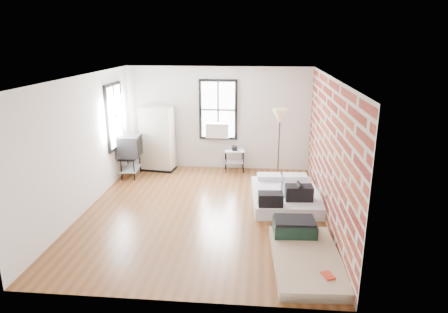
# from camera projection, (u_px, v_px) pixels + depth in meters

# --- Properties ---
(ground) EXTENTS (6.00, 6.00, 0.00)m
(ground) POSITION_uv_depth(u_px,v_px,m) (204.00, 211.00, 8.43)
(ground) COLOR #5B3518
(ground) RESTS_ON ground
(room_shell) EXTENTS (5.02, 6.02, 2.80)m
(room_shell) POSITION_uv_depth(u_px,v_px,m) (216.00, 128.00, 8.25)
(room_shell) COLOR silver
(room_shell) RESTS_ON ground
(mattress_main) EXTENTS (1.57, 2.05, 0.63)m
(mattress_main) POSITION_uv_depth(u_px,v_px,m) (286.00, 195.00, 8.83)
(mattress_main) COLOR silver
(mattress_main) RESTS_ON ground
(mattress_bare) EXTENTS (1.18, 2.08, 0.44)m
(mattress_bare) POSITION_uv_depth(u_px,v_px,m) (304.00, 251.00, 6.61)
(mattress_bare) COLOR tan
(mattress_bare) RESTS_ON ground
(wardrobe) EXTENTS (0.94, 0.62, 1.76)m
(wardrobe) POSITION_uv_depth(u_px,v_px,m) (158.00, 139.00, 10.85)
(wardrobe) COLOR black
(wardrobe) RESTS_ON ground
(side_table) EXTENTS (0.59, 0.50, 0.71)m
(side_table) POSITION_uv_depth(u_px,v_px,m) (234.00, 154.00, 10.84)
(side_table) COLOR black
(side_table) RESTS_ON ground
(floor_lamp) EXTENTS (0.40, 0.40, 1.86)m
(floor_lamp) POSITION_uv_depth(u_px,v_px,m) (280.00, 119.00, 9.74)
(floor_lamp) COLOR black
(floor_lamp) RESTS_ON ground
(tv_stand) EXTENTS (0.59, 0.81, 1.10)m
(tv_stand) POSITION_uv_depth(u_px,v_px,m) (130.00, 147.00, 10.34)
(tv_stand) COLOR black
(tv_stand) RESTS_ON ground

